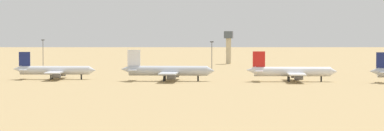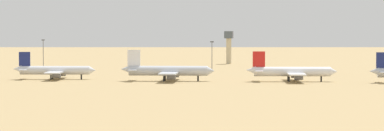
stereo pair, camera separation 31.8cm
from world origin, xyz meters
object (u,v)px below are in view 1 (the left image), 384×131
(control_tower, at_px, (229,44))
(light_pole_mid, at_px, (212,54))
(light_pole_west, at_px, (43,51))
(parked_jet_navy_1, at_px, (54,70))
(parked_jet_red_3, at_px, (291,72))
(parked_jet_white_2, at_px, (167,71))

(control_tower, bearing_deg, light_pole_mid, -87.77)
(light_pole_west, bearing_deg, parked_jet_navy_1, -67.64)
(parked_jet_navy_1, relative_size, parked_jet_red_3, 0.95)
(parked_jet_navy_1, distance_m, control_tower, 180.52)
(parked_jet_red_3, height_order, light_pole_west, light_pole_west)
(parked_jet_white_2, bearing_deg, light_pole_west, 123.76)
(parked_jet_navy_1, relative_size, parked_jet_white_2, 0.91)
(parked_jet_navy_1, bearing_deg, control_tower, 63.04)
(parked_jet_red_3, relative_size, light_pole_west, 2.40)
(light_pole_west, bearing_deg, parked_jet_white_2, -50.22)
(parked_jet_navy_1, relative_size, light_pole_west, 2.27)
(parked_jet_white_2, distance_m, light_pole_west, 150.80)
(parked_jet_red_3, height_order, control_tower, control_tower)
(parked_jet_red_3, bearing_deg, parked_jet_navy_1, 173.47)
(control_tower, bearing_deg, light_pole_west, -148.93)
(parked_jet_white_2, xyz_separation_m, control_tower, (2.87, 175.68, 8.05))
(parked_jet_red_3, distance_m, light_pole_west, 183.86)
(light_pole_mid, bearing_deg, light_pole_west, 161.18)
(light_pole_mid, bearing_deg, parked_jet_red_3, -59.49)
(parked_jet_navy_1, relative_size, light_pole_mid, 2.32)
(control_tower, relative_size, light_pole_mid, 1.33)
(parked_jet_white_2, distance_m, parked_jet_red_3, 51.08)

